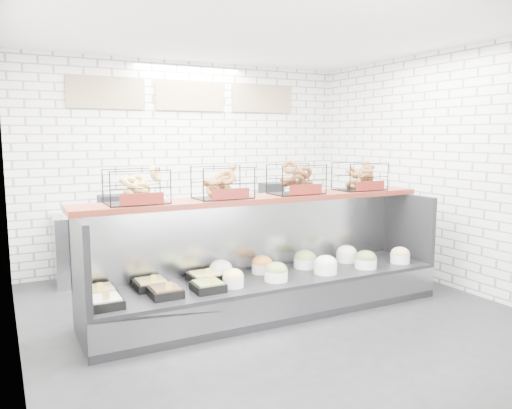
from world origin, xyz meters
TOP-DOWN VIEW (x-y plane):
  - ground at (0.00, 0.00)m, footprint 5.50×5.50m
  - room_shell at (0.00, 0.60)m, footprint 5.02×5.51m
  - display_case at (-0.01, 0.34)m, footprint 4.00×0.90m
  - bagel_shelf at (0.00, 0.52)m, footprint 4.10×0.50m
  - prep_counter at (-0.01, 2.43)m, footprint 4.00×0.60m

SIDE VIEW (x-z plane):
  - ground at x=0.00m, z-range 0.00..0.00m
  - display_case at x=-0.01m, z-range -0.27..0.93m
  - prep_counter at x=-0.01m, z-range -0.13..1.07m
  - bagel_shelf at x=0.00m, z-range 1.18..1.59m
  - room_shell at x=0.00m, z-range 0.55..3.56m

